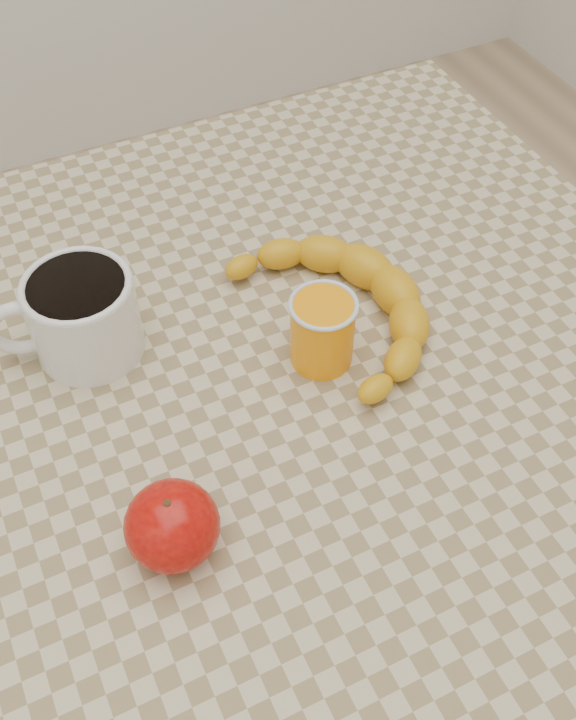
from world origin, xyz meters
name	(u,v)px	position (x,y,z in m)	size (l,w,h in m)	color
ground	(288,668)	(0.00, 0.00, 0.00)	(3.00, 3.00, 0.00)	tan
table	(288,430)	(0.00, 0.00, 0.66)	(0.80, 0.80, 0.75)	#BFAF87
coffee_mug	(80,314)	(-0.15, 0.11, 0.79)	(0.14, 0.11, 0.08)	white
orange_juice_glass	(322,330)	(0.04, 0.01, 0.79)	(0.06, 0.06, 0.07)	orange
apple	(172,526)	(-0.15, -0.11, 0.78)	(0.08, 0.08, 0.07)	#880404
banana	(341,305)	(0.07, 0.04, 0.77)	(0.19, 0.26, 0.04)	gold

